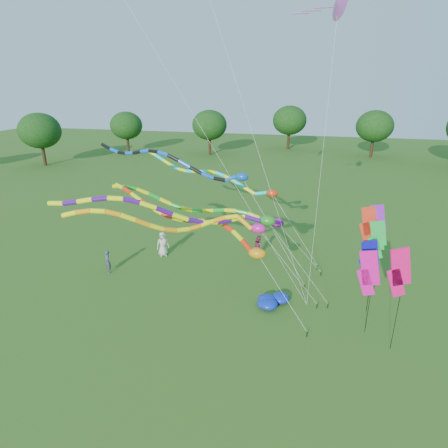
% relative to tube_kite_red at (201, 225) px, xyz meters
% --- Properties ---
extents(ground, '(160.00, 160.00, 0.00)m').
position_rel_tube_kite_red_xyz_m(ground, '(3.78, -4.42, -4.38)').
color(ground, '#245516').
rests_on(ground, ground).
extents(tree_ring, '(118.46, 120.61, 9.49)m').
position_rel_tube_kite_red_xyz_m(tree_ring, '(1.09, -4.57, 0.99)').
color(tree_ring, '#382314').
rests_on(tree_ring, ground).
extents(tube_kite_red, '(12.61, 5.19, 6.42)m').
position_rel_tube_kite_red_xyz_m(tube_kite_red, '(0.00, 0.00, 0.00)').
color(tube_kite_red, black).
rests_on(tube_kite_red, ground).
extents(tube_kite_orange, '(11.29, 5.48, 7.33)m').
position_rel_tube_kite_red_xyz_m(tube_kite_orange, '(0.61, -3.07, 1.28)').
color(tube_kite_orange, black).
rests_on(tube_kite_orange, ground).
extents(tube_kite_purple, '(13.41, 4.55, 7.65)m').
position_rel_tube_kite_red_xyz_m(tube_kite_purple, '(0.25, -2.63, 1.60)').
color(tube_kite_purple, black).
rests_on(tube_kite_purple, ground).
extents(tube_kite_blue, '(14.01, 2.20, 8.70)m').
position_rel_tube_kite_red_xyz_m(tube_kite_blue, '(-1.87, 2.63, 2.88)').
color(tube_kite_blue, black).
rests_on(tube_kite_blue, ground).
extents(tube_kite_cyan, '(13.70, 4.14, 7.48)m').
position_rel_tube_kite_red_xyz_m(tube_kite_cyan, '(-0.60, 6.58, 1.18)').
color(tube_kite_cyan, black).
rests_on(tube_kite_cyan, ground).
extents(tube_kite_green, '(13.57, 1.52, 6.32)m').
position_rel_tube_kite_red_xyz_m(tube_kite_green, '(0.09, 3.14, -0.11)').
color(tube_kite_green, black).
rests_on(tube_kite_green, ground).
extents(delta_kite_high_c, '(3.21, 3.71, 16.47)m').
position_rel_tube_kite_red_xyz_m(delta_kite_high_c, '(6.52, 2.27, 11.21)').
color(delta_kite_high_c, black).
rests_on(delta_kite_high_c, ground).
extents(banner_pole_blue_a, '(1.16, 0.26, 4.32)m').
position_rel_tube_kite_red_xyz_m(banner_pole_blue_a, '(9.32, 0.19, -1.31)').
color(banner_pole_blue_a, black).
rests_on(banner_pole_blue_a, ground).
extents(banner_pole_green, '(1.16, 0.24, 4.58)m').
position_rel_tube_kite_red_xyz_m(banner_pole_green, '(10.02, 2.71, -1.06)').
color(banner_pole_green, black).
rests_on(banner_pole_green, ground).
extents(banner_pole_violet, '(1.16, 0.26, 4.72)m').
position_rel_tube_kite_red_xyz_m(banner_pole_violet, '(10.35, 5.51, -0.92)').
color(banner_pole_violet, black).
rests_on(banner_pole_violet, ground).
extents(banner_pole_magenta_a, '(1.16, 0.23, 4.59)m').
position_rel_tube_kite_red_xyz_m(banner_pole_magenta_a, '(9.03, -1.77, -1.04)').
color(banner_pole_magenta_a, black).
rests_on(banner_pole_magenta_a, ground).
extents(banner_pole_magenta_b, '(1.15, 0.32, 5.37)m').
position_rel_tube_kite_red_xyz_m(banner_pole_magenta_b, '(10.09, -2.95, -0.28)').
color(banner_pole_magenta_b, black).
rests_on(banner_pole_magenta_b, ground).
extents(banner_pole_red, '(1.16, 0.14, 5.18)m').
position_rel_tube_kite_red_xyz_m(banner_pole_red, '(9.52, 3.43, -0.46)').
color(banner_pole_red, black).
rests_on(banner_pole_red, ground).
extents(blue_nylon_heap, '(1.25, 1.38, 0.54)m').
position_rel_tube_kite_red_xyz_m(blue_nylon_heap, '(4.90, -0.67, -4.13)').
color(blue_nylon_heap, '#0D28B2').
rests_on(blue_nylon_heap, ground).
extents(person_a, '(1.07, 0.97, 1.84)m').
position_rel_tube_kite_red_xyz_m(person_a, '(-4.29, 4.26, -3.46)').
color(person_a, beige).
rests_on(person_a, ground).
extents(person_b, '(0.69, 0.68, 1.61)m').
position_rel_tube_kite_red_xyz_m(person_b, '(-6.86, 0.90, -3.57)').
color(person_b, '#3C3E55').
rests_on(person_b, ground).
extents(person_c, '(0.96, 1.03, 1.69)m').
position_rel_tube_kite_red_xyz_m(person_c, '(2.59, 5.62, -3.53)').
color(person_c, '#832F47').
rests_on(person_c, ground).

